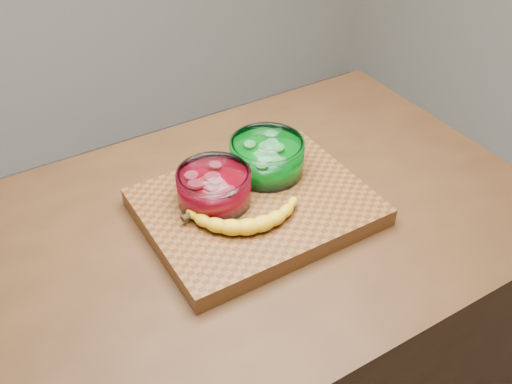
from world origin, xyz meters
TOP-DOWN VIEW (x-y plane):
  - counter at (0.00, 0.00)m, footprint 1.20×0.80m
  - cutting_board at (0.00, 0.00)m, footprint 0.45×0.35m
  - bowl_red at (-0.07, 0.04)m, footprint 0.15×0.15m
  - bowl_green at (0.07, 0.07)m, footprint 0.16×0.16m
  - banana at (-0.05, -0.04)m, footprint 0.24×0.15m

SIDE VIEW (x-z plane):
  - counter at x=0.00m, z-range 0.00..0.90m
  - cutting_board at x=0.00m, z-range 0.90..0.94m
  - banana at x=-0.05m, z-range 0.94..0.97m
  - bowl_red at x=-0.07m, z-range 0.94..1.01m
  - bowl_green at x=0.07m, z-range 0.94..1.01m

